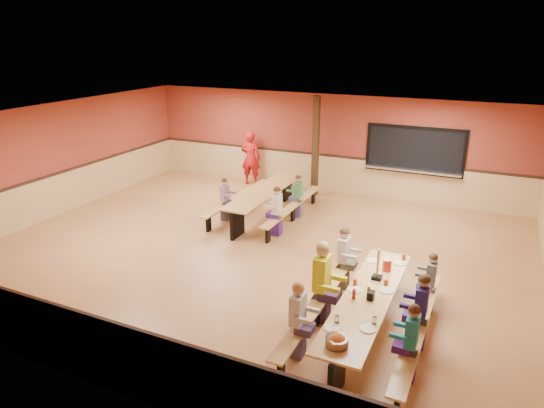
% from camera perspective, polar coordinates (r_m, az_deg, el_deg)
% --- Properties ---
extents(ground, '(12.00, 12.00, 0.00)m').
position_cam_1_polar(ground, '(11.20, -1.88, -5.45)').
color(ground, '#9A653A').
rests_on(ground, ground).
extents(room_envelope, '(12.04, 10.04, 3.02)m').
position_cam_1_polar(room_envelope, '(10.92, -1.92, -2.16)').
color(room_envelope, brown).
rests_on(room_envelope, ground).
extents(kitchen_pass_through, '(2.78, 0.28, 1.38)m').
position_cam_1_polar(kitchen_pass_through, '(14.52, 16.42, 5.85)').
color(kitchen_pass_through, black).
rests_on(kitchen_pass_through, ground).
extents(structural_post, '(0.18, 0.18, 3.00)m').
position_cam_1_polar(structural_post, '(14.64, 5.15, 6.72)').
color(structural_post, '#301F10').
rests_on(structural_post, ground).
extents(cafeteria_table_main, '(1.91, 3.70, 0.74)m').
position_cam_1_polar(cafeteria_table_main, '(8.15, 11.08, -11.90)').
color(cafeteria_table_main, '#B58A48').
rests_on(cafeteria_table_main, ground).
extents(cafeteria_table_second, '(1.91, 3.70, 0.74)m').
position_cam_1_polar(cafeteria_table_second, '(13.04, -0.85, 0.74)').
color(cafeteria_table_second, '#B58A48').
rests_on(cafeteria_table_second, ground).
extents(seated_child_white_left, '(0.39, 0.32, 1.24)m').
position_cam_1_polar(seated_child_white_left, '(7.53, 3.02, -13.50)').
color(seated_child_white_left, silver).
rests_on(seated_child_white_left, ground).
extents(seated_adult_yellow, '(0.49, 0.40, 1.45)m').
position_cam_1_polar(seated_adult_yellow, '(8.36, 5.87, -9.17)').
color(seated_adult_yellow, '#C8CB16').
rests_on(seated_adult_yellow, ground).
extents(seated_child_grey_left, '(0.38, 0.31, 1.24)m').
position_cam_1_polar(seated_child_grey_left, '(9.48, 8.38, -6.37)').
color(seated_child_grey_left, '#B8B8B8').
rests_on(seated_child_grey_left, ground).
extents(seated_child_teal_right, '(0.36, 0.30, 1.20)m').
position_cam_1_polar(seated_child_teal_right, '(7.35, 16.01, -15.46)').
color(seated_child_teal_right, teal).
rests_on(seated_child_teal_right, ground).
extents(seated_child_navy_right, '(0.39, 0.32, 1.25)m').
position_cam_1_polar(seated_child_navy_right, '(8.06, 17.07, -12.03)').
color(seated_child_navy_right, navy).
rests_on(seated_child_navy_right, ground).
extents(seated_child_char_right, '(0.33, 0.27, 1.13)m').
position_cam_1_polar(seated_child_char_right, '(9.06, 18.11, -8.89)').
color(seated_child_char_right, '#565E62').
rests_on(seated_child_char_right, ground).
extents(seated_child_purple_sec, '(0.34, 0.28, 1.14)m').
position_cam_1_polar(seated_child_purple_sec, '(12.80, -5.57, 0.50)').
color(seated_child_purple_sec, '#936086').
rests_on(seated_child_purple_sec, ground).
extents(seated_child_green_sec, '(0.34, 0.28, 1.16)m').
position_cam_1_polar(seated_child_green_sec, '(13.00, 3.06, 0.89)').
color(seated_child_green_sec, '#397846').
rests_on(seated_child_green_sec, ground).
extents(seated_child_tan_sec, '(0.38, 0.31, 1.22)m').
position_cam_1_polar(seated_child_tan_sec, '(11.79, 0.57, -0.88)').
color(seated_child_tan_sec, beige).
rests_on(seated_child_tan_sec, ground).
extents(standing_woman, '(0.71, 0.54, 1.76)m').
position_cam_1_polar(standing_woman, '(15.80, -2.52, 5.42)').
color(standing_woman, '#B41416').
rests_on(standing_woman, ground).
extents(punch_pitcher, '(0.16, 0.16, 0.22)m').
position_cam_1_polar(punch_pitcher, '(8.86, 13.39, -6.99)').
color(punch_pitcher, red).
rests_on(punch_pitcher, cafeteria_table_main).
extents(chip_bowl, '(0.32, 0.32, 0.15)m').
position_cam_1_polar(chip_bowl, '(6.82, 7.66, -15.63)').
color(chip_bowl, orange).
rests_on(chip_bowl, cafeteria_table_main).
extents(napkin_dispenser, '(0.10, 0.14, 0.13)m').
position_cam_1_polar(napkin_dispenser, '(7.94, 11.56, -10.47)').
color(napkin_dispenser, black).
rests_on(napkin_dispenser, cafeteria_table_main).
extents(condiment_mustard, '(0.06, 0.06, 0.17)m').
position_cam_1_polar(condiment_mustard, '(8.02, 11.28, -9.98)').
color(condiment_mustard, yellow).
rests_on(condiment_mustard, cafeteria_table_main).
extents(condiment_ketchup, '(0.06, 0.06, 0.17)m').
position_cam_1_polar(condiment_ketchup, '(7.89, 9.61, -10.41)').
color(condiment_ketchup, '#B2140F').
rests_on(condiment_ketchup, cafeteria_table_main).
extents(table_paddle, '(0.16, 0.16, 0.56)m').
position_cam_1_polar(table_paddle, '(8.53, 12.28, -7.79)').
color(table_paddle, black).
rests_on(table_paddle, cafeteria_table_main).
extents(place_settings, '(0.65, 3.30, 0.11)m').
position_cam_1_polar(place_settings, '(8.01, 11.20, -10.25)').
color(place_settings, beige).
rests_on(place_settings, cafeteria_table_main).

